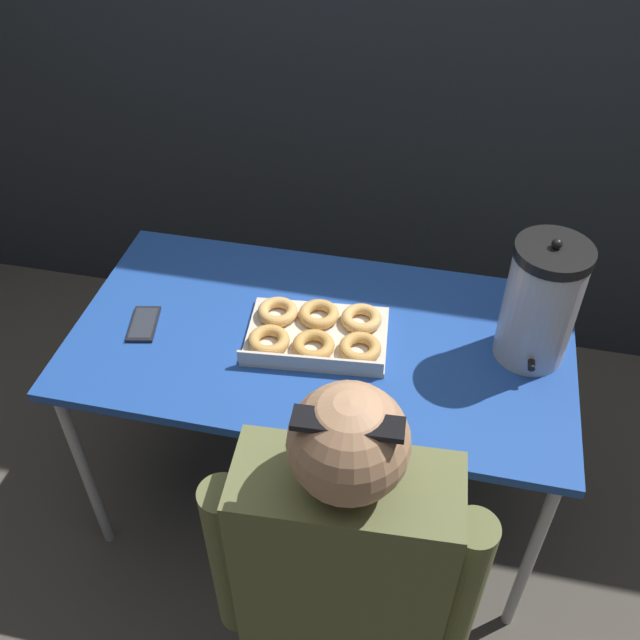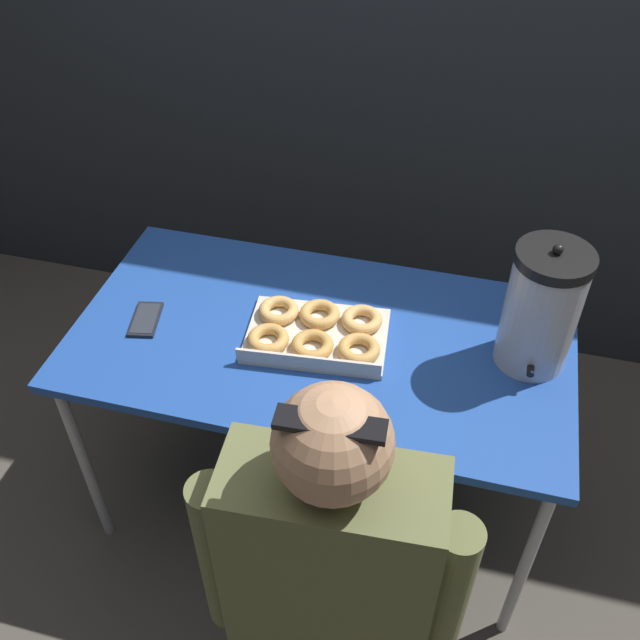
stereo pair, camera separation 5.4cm
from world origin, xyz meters
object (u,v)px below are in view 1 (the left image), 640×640
(cell_phone, at_px, (144,324))
(coffee_urn, at_px, (541,303))
(person_seated, at_px, (342,600))
(donut_box, at_px, (317,333))

(cell_phone, bearing_deg, coffee_urn, -5.12)
(coffee_urn, xyz_separation_m, person_seated, (-0.36, -0.71, -0.32))
(coffee_urn, bearing_deg, donut_box, -172.92)
(person_seated, bearing_deg, cell_phone, -44.50)
(donut_box, height_order, coffee_urn, coffee_urn)
(coffee_urn, relative_size, person_seated, 0.30)
(cell_phone, bearing_deg, person_seated, -52.72)
(cell_phone, relative_size, person_seated, 0.12)
(donut_box, xyz_separation_m, person_seated, (0.20, -0.64, -0.17))
(donut_box, height_order, cell_phone, donut_box)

